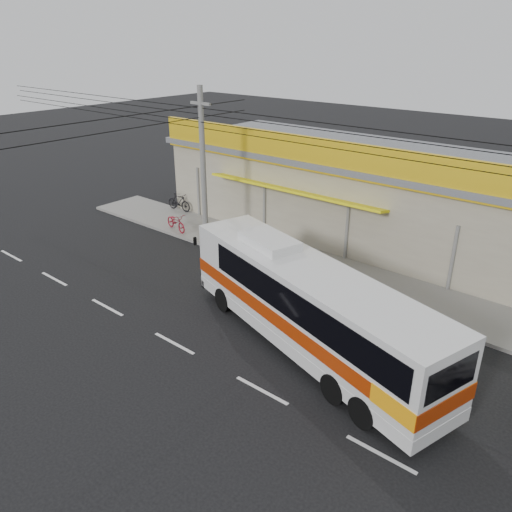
{
  "coord_description": "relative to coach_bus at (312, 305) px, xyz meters",
  "views": [
    {
      "loc": [
        11.75,
        -12.1,
        10.0
      ],
      "look_at": [
        0.03,
        2.0,
        1.87
      ],
      "focal_mm": 35.0,
      "sensor_mm": 36.0,
      "label": 1
    }
  ],
  "objects": [
    {
      "name": "coach_bus",
      "position": [
        0.0,
        0.0,
        0.0
      ],
      "size": [
        11.35,
        5.49,
        3.43
      ],
      "rotation": [
        0.0,
        0.0,
        -0.29
      ],
      "color": "silver",
      "rests_on": "ground"
    },
    {
      "name": "motorbike_red",
      "position": [
        -12.04,
        4.71,
        -1.2
      ],
      "size": [
        1.94,
        1.04,
        0.97
      ],
      "primitive_type": "imported",
      "rotation": [
        0.0,
        0.0,
        1.35
      ],
      "color": "maroon",
      "rests_on": "sidewalk"
    },
    {
      "name": "sidewalk",
      "position": [
        -3.95,
        5.82,
        -1.76
      ],
      "size": [
        30.0,
        3.2,
        0.15
      ],
      "primitive_type": "cube",
      "color": "slate",
      "rests_on": "ground"
    },
    {
      "name": "ground",
      "position": [
        -3.95,
        -0.18,
        -1.84
      ],
      "size": [
        120.0,
        120.0,
        0.0
      ],
      "primitive_type": "plane",
      "color": "black",
      "rests_on": "ground"
    },
    {
      "name": "motorbike_dark",
      "position": [
        -14.45,
        7.12,
        -1.14
      ],
      "size": [
        1.83,
        0.61,
        1.09
      ],
      "primitive_type": "imported",
      "rotation": [
        0.0,
        0.0,
        1.62
      ],
      "color": "black",
      "rests_on": "sidewalk"
    },
    {
      "name": "storefront_building",
      "position": [
        -3.96,
        11.36,
        0.46
      ],
      "size": [
        22.6,
        9.2,
        5.7
      ],
      "color": "gray",
      "rests_on": "ground"
    },
    {
      "name": "utility_pole",
      "position": [
        -9.0,
        4.02,
        4.75
      ],
      "size": [
        34.0,
        14.0,
        7.99
      ],
      "color": "slate",
      "rests_on": "ground"
    },
    {
      "name": "lane_markings",
      "position": [
        -3.95,
        -2.68,
        -1.84
      ],
      "size": [
        50.0,
        0.12,
        0.01
      ],
      "primitive_type": null,
      "color": "silver",
      "rests_on": "ground"
    }
  ]
}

